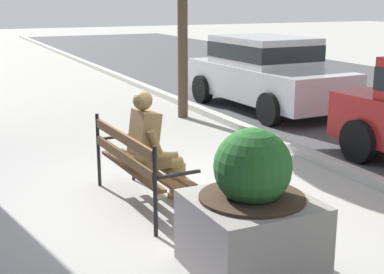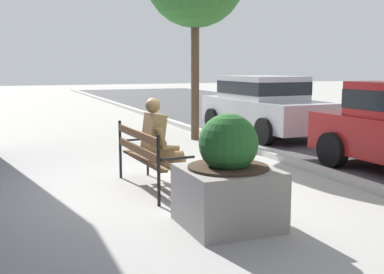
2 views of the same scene
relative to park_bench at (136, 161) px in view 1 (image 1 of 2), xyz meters
The scene contains 6 objects.
ground_plane 0.56m from the park_bench, 85.80° to the left, with size 80.00×80.00×0.00m, color #9E9B93.
curb_stone 3.06m from the park_bench, 89.83° to the left, with size 60.00×0.20×0.12m, color #B2AFA8.
park_bench is the anchor object (origin of this frame).
bronze_statue_seated 0.27m from the park_bench, 65.42° to the left, with size 0.62×0.80×1.37m.
concrete_planter 1.95m from the park_bench, 11.23° to the left, with size 1.03×1.03×1.30m.
parked_car_silver 6.19m from the park_bench, 133.80° to the left, with size 4.17×2.06×1.56m.
Camera 1 is at (5.73, -2.10, 2.36)m, focal length 51.36 mm.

